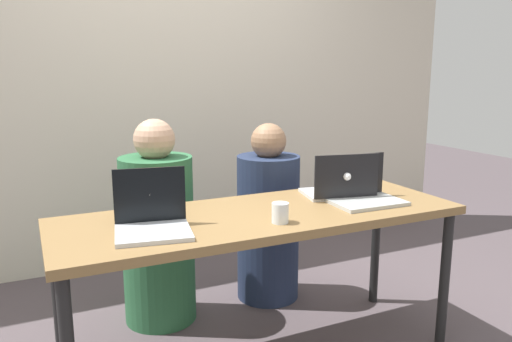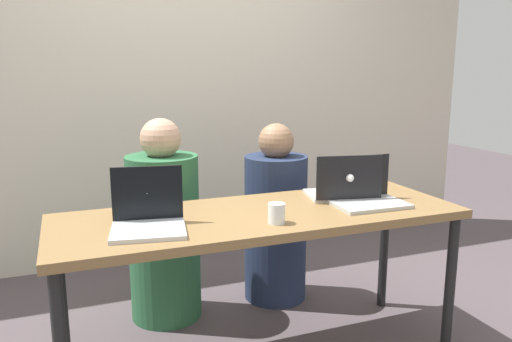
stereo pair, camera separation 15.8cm
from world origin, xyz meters
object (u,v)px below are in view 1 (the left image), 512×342
(person_on_left, at_px, (158,233))
(laptop_front_right, at_px, (363,192))
(laptop_back_right, at_px, (339,187))
(laptop_front_left, at_px, (152,219))
(water_glass_center, at_px, (279,214))
(person_on_right, at_px, (268,222))

(person_on_left, bearing_deg, laptop_front_right, 153.51)
(laptop_back_right, xyz_separation_m, laptop_front_left, (-1.00, -0.15, 0.00))
(person_on_left, bearing_deg, laptop_front_left, 85.84)
(laptop_front_right, distance_m, laptop_front_left, 1.05)
(laptop_back_right, height_order, laptop_front_left, laptop_front_left)
(laptop_back_right, distance_m, water_glass_center, 0.55)
(laptop_front_right, xyz_separation_m, laptop_back_right, (-0.05, 0.13, 0.00))
(person_on_left, height_order, water_glass_center, person_on_left)
(laptop_front_right, relative_size, laptop_front_left, 1.06)
(laptop_front_right, height_order, laptop_front_left, laptop_front_left)
(laptop_front_left, bearing_deg, water_glass_center, -3.01)
(person_on_right, xyz_separation_m, laptop_front_right, (0.19, -0.66, 0.31))
(person_on_right, height_order, laptop_front_left, person_on_right)
(person_on_left, relative_size, laptop_front_left, 3.41)
(laptop_back_right, bearing_deg, person_on_right, -63.60)
(person_on_left, distance_m, person_on_right, 0.68)
(laptop_front_left, bearing_deg, laptop_back_right, 17.78)
(person_on_left, xyz_separation_m, water_glass_center, (0.33, -0.79, 0.28))
(person_on_right, relative_size, water_glass_center, 12.38)
(laptop_front_right, relative_size, laptop_back_right, 0.93)
(person_on_right, height_order, water_glass_center, person_on_right)
(laptop_front_right, bearing_deg, laptop_back_right, 110.88)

